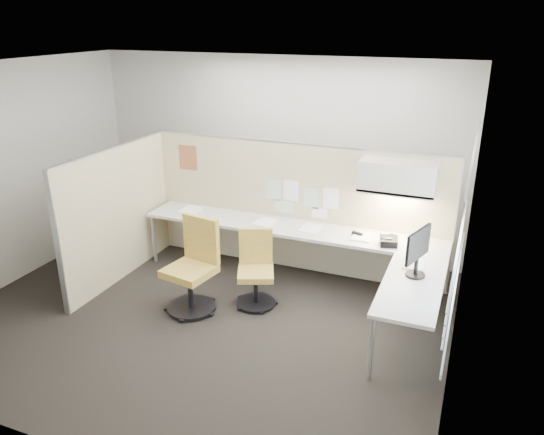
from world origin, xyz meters
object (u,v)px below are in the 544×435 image
at_px(desk, 311,244).
at_px(monitor, 418,250).
at_px(phone, 388,241).
at_px(chair_left, 194,269).
at_px(chair_right, 256,271).

distance_m(desk, monitor, 1.59).
bearing_deg(phone, desk, 165.77).
bearing_deg(chair_left, monitor, 17.79).
bearing_deg(chair_left, phone, 36.40).
xyz_separation_m(desk, monitor, (1.37, -0.67, 0.43)).
xyz_separation_m(chair_left, monitor, (2.48, 0.34, 0.52)).
relative_size(chair_left, chair_right, 1.21).
height_order(desk, chair_right, chair_right).
height_order(chair_right, monitor, monitor).
bearing_deg(chair_right, phone, 1.70).
bearing_deg(chair_right, monitor, -23.78).
bearing_deg(chair_right, desk, 30.26).
bearing_deg(chair_left, chair_right, 41.09).
height_order(monitor, phone, monitor).
distance_m(desk, phone, 0.98).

